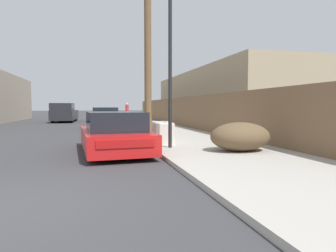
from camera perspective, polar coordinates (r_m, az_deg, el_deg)
name	(u,v)px	position (r m, az deg, el deg)	size (l,w,h in m)	color
sidewalk_curb	(137,121)	(28.43, -5.99, 0.88)	(4.20, 63.00, 0.12)	#ADA89E
discarded_fridge	(162,132)	(11.18, -1.11, -1.20)	(0.83, 1.79, 0.78)	silver
parked_sports_car_red	(114,134)	(9.61, -10.21, -1.56)	(2.20, 4.58, 1.29)	red
car_parked_mid	(105,119)	(20.64, -11.91, 1.40)	(1.87, 4.05, 1.40)	black
car_parked_far	(104,115)	(29.75, -12.10, 2.01)	(2.11, 4.71, 1.29)	gray
pickup_truck	(64,113)	(29.87, -19.16, 2.42)	(2.19, 5.87, 1.76)	#232328
utility_pole	(148,56)	(15.37, -3.86, 13.19)	(1.80, 0.35, 7.57)	brown
street_lamp	(170,56)	(9.83, 0.41, 13.12)	(0.26, 0.26, 5.12)	#232326
brush_pile	(240,137)	(9.27, 13.57, -1.97)	(1.85, 1.37, 0.87)	brown
wooden_fence	(179,112)	(21.28, 2.09, 2.77)	(0.08, 32.12, 1.97)	brown
building_right_house	(218,98)	(28.01, 9.57, 5.37)	(6.00, 21.69, 4.58)	tan
pedestrian	(127,111)	(30.27, -7.80, 2.82)	(0.34, 0.34, 1.72)	#282D42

